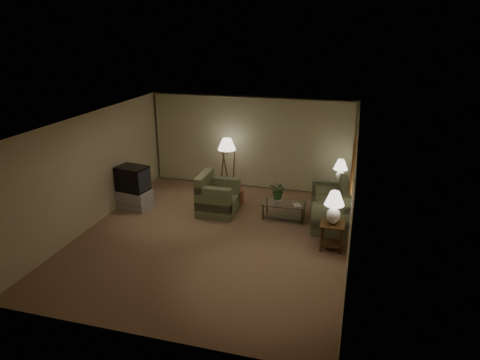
# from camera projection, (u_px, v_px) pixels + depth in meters

# --- Properties ---
(ground) EXTENTS (7.00, 7.00, 0.00)m
(ground) POSITION_uv_depth(u_px,v_px,m) (214.00, 236.00, 9.86)
(ground) COLOR #AB7B5E
(ground) RESTS_ON ground
(room_shell) EXTENTS (6.04, 7.02, 2.72)m
(room_shell) POSITION_uv_depth(u_px,v_px,m) (232.00, 146.00, 10.63)
(room_shell) COLOR beige
(room_shell) RESTS_ON ground
(sofa) EXTENTS (1.94, 1.24, 0.78)m
(sofa) POSITION_uv_depth(u_px,v_px,m) (330.00, 207.00, 10.46)
(sofa) COLOR #7B815B
(sofa) RESTS_ON ground
(armchair) EXTENTS (1.00, 0.95, 0.83)m
(armchair) POSITION_uv_depth(u_px,v_px,m) (218.00, 198.00, 10.94)
(armchair) COLOR #7B815B
(armchair) RESTS_ON ground
(side_table_near) EXTENTS (0.51, 0.51, 0.60)m
(side_table_near) POSITION_uv_depth(u_px,v_px,m) (332.00, 231.00, 9.19)
(side_table_near) COLOR #39230F
(side_table_near) RESTS_ON ground
(side_table_far) EXTENTS (0.50, 0.42, 0.60)m
(side_table_far) POSITION_uv_depth(u_px,v_px,m) (339.00, 190.00, 11.55)
(side_table_far) COLOR #39230F
(side_table_far) RESTS_ON ground
(table_lamp_near) EXTENTS (0.42, 0.42, 0.73)m
(table_lamp_near) POSITION_uv_depth(u_px,v_px,m) (334.00, 205.00, 8.98)
(table_lamp_near) COLOR white
(table_lamp_near) RESTS_ON side_table_near
(table_lamp_far) EXTENTS (0.38, 0.38, 0.65)m
(table_lamp_far) POSITION_uv_depth(u_px,v_px,m) (340.00, 169.00, 11.35)
(table_lamp_far) COLOR white
(table_lamp_far) RESTS_ON side_table_far
(coffee_table) EXTENTS (1.10, 0.60, 0.41)m
(coffee_table) POSITION_uv_depth(u_px,v_px,m) (284.00, 208.00, 10.68)
(coffee_table) COLOR silver
(coffee_table) RESTS_ON ground
(tv_cabinet) EXTENTS (1.06, 0.84, 0.50)m
(tv_cabinet) POSITION_uv_depth(u_px,v_px,m) (134.00, 199.00, 11.33)
(tv_cabinet) COLOR #A8A8AB
(tv_cabinet) RESTS_ON ground
(crt_tv) EXTENTS (0.95, 0.81, 0.65)m
(crt_tv) POSITION_uv_depth(u_px,v_px,m) (133.00, 179.00, 11.13)
(crt_tv) COLOR black
(crt_tv) RESTS_ON tv_cabinet
(floor_lamp) EXTENTS (0.51, 0.51, 1.58)m
(floor_lamp) POSITION_uv_depth(u_px,v_px,m) (227.00, 164.00, 12.29)
(floor_lamp) COLOR #39230F
(floor_lamp) RESTS_ON ground
(ottoman) EXTENTS (0.66, 0.66, 0.37)m
(ottoman) POSITION_uv_depth(u_px,v_px,m) (234.00, 196.00, 11.71)
(ottoman) COLOR #B2623C
(ottoman) RESTS_ON ground
(vase) EXTENTS (0.18, 0.18, 0.15)m
(vase) POSITION_uv_depth(u_px,v_px,m) (278.00, 200.00, 10.65)
(vase) COLOR white
(vase) RESTS_ON coffee_table
(flowers) EXTENTS (0.51, 0.48, 0.46)m
(flowers) POSITION_uv_depth(u_px,v_px,m) (279.00, 188.00, 10.54)
(flowers) COLOR #356C30
(flowers) RESTS_ON vase
(book) EXTENTS (0.25, 0.29, 0.02)m
(book) POSITION_uv_depth(u_px,v_px,m) (294.00, 205.00, 10.48)
(book) COLOR olive
(book) RESTS_ON coffee_table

